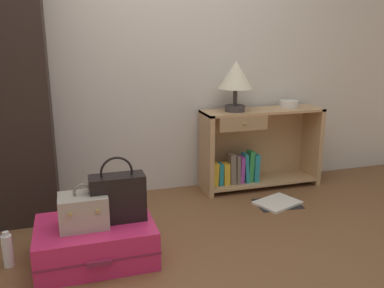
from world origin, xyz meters
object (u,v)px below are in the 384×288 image
object	(u,v)px
handbag	(118,197)
bottle	(8,250)
bowl	(289,104)
open_book_on_floor	(277,203)
suitcase_large	(96,241)
train_case	(84,211)
table_lamp	(236,77)
bookshelf	(255,149)

from	to	relation	value
handbag	bottle	bearing A→B (deg)	174.44
bowl	open_book_on_floor	world-z (taller)	bowl
bowl	open_book_on_floor	size ratio (longest dim) A/B	0.41
suitcase_large	train_case	xyz separation A→B (m)	(-0.06, -0.02, 0.22)
table_lamp	train_case	xyz separation A→B (m)	(-1.31, -0.86, -0.65)
suitcase_large	bottle	size ratio (longest dim) A/B	3.16
bowl	suitcase_large	world-z (taller)	bowl
bowl	train_case	bearing A→B (deg)	-153.87
table_lamp	bookshelf	bearing A→B (deg)	7.21
bowl	suitcase_large	size ratio (longest dim) A/B	0.23
suitcase_large	handbag	bearing A→B (deg)	3.14
suitcase_large	open_book_on_floor	bearing A→B (deg)	16.38
bowl	handbag	xyz separation A→B (m)	(-1.64, -0.88, -0.35)
bowl	bottle	distance (m)	2.51
suitcase_large	handbag	size ratio (longest dim) A/B	1.74
table_lamp	open_book_on_floor	size ratio (longest dim) A/B	1.04
handbag	open_book_on_floor	xyz separation A→B (m)	(1.33, 0.43, -0.38)
train_case	handbag	size ratio (longest dim) A/B	0.69
train_case	bottle	bearing A→B (deg)	168.37
suitcase_large	open_book_on_floor	world-z (taller)	suitcase_large
bottle	open_book_on_floor	distance (m)	2.01
suitcase_large	bottle	world-z (taller)	suitcase_large
bookshelf	table_lamp	bearing A→B (deg)	-172.79
bookshelf	handbag	distance (m)	1.58
suitcase_large	train_case	world-z (taller)	train_case
table_lamp	open_book_on_floor	xyz separation A→B (m)	(0.22, -0.41, -0.98)
bookshelf	suitcase_large	xyz separation A→B (m)	(-1.47, -0.87, -0.22)
bookshelf	open_book_on_floor	distance (m)	0.55
train_case	handbag	world-z (taller)	handbag
bowl	train_case	size ratio (longest dim) A/B	0.59
bowl	suitcase_large	bearing A→B (deg)	-153.65
bottle	open_book_on_floor	size ratio (longest dim) A/B	0.55
bowl	bottle	world-z (taller)	bowl
bookshelf	handbag	world-z (taller)	bookshelf
bowl	bottle	xyz separation A→B (m)	(-2.29, -0.81, -0.63)
handbag	bowl	bearing A→B (deg)	28.13
bookshelf	bowl	size ratio (longest dim) A/B	6.49
bowl	train_case	xyz separation A→B (m)	(-1.85, -0.91, -0.40)
suitcase_large	handbag	xyz separation A→B (m)	(0.15, 0.01, 0.27)
table_lamp	train_case	size ratio (longest dim) A/B	1.51
bookshelf	handbag	xyz separation A→B (m)	(-1.32, -0.86, 0.04)
train_case	bookshelf	bearing A→B (deg)	30.22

